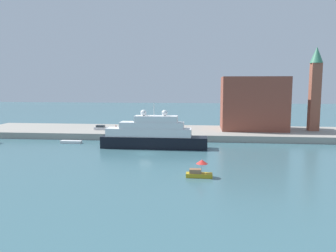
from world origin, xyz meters
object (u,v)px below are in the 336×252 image
Objects in this scene: work_barge at (71,142)px; bell_tower at (315,85)px; person_figure at (116,128)px; harbor_building at (253,103)px; mooring_bollard at (174,133)px; parked_car at (101,128)px; small_motorboat at (199,171)px; large_yacht at (153,135)px.

bell_tower is at bearing 15.39° from work_barge.
person_figure is (-56.72, -6.77, -12.26)m from bell_tower.
bell_tower is 58.42m from person_figure.
mooring_bollard is at bearing -151.00° from harbor_building.
parked_car is (-44.77, -5.66, -7.18)m from harbor_building.
bell_tower reaches higher than small_motorboat.
work_barge is at bearing -165.89° from mooring_bollard.
person_figure reaches higher than mooring_bollard.
bell_tower is (32.37, 46.56, 13.70)m from small_motorboat.
work_barge is 0.23× the size of bell_tower.
parked_car reaches higher than small_motorboat.
person_figure is (-13.01, 15.53, -0.55)m from large_yacht.
bell_tower reaches higher than harbor_building.
large_yacht is 20.26m from person_figure.
mooring_bollard is (17.17, -4.74, -0.38)m from person_figure.
work_barge is 14.05m from parked_car.
large_yacht is 1.35× the size of harbor_building.
person_figure is at bearing -173.19° from bell_tower.
bell_tower is at bearing 16.23° from mooring_bollard.
bell_tower reaches higher than mooring_bollard.
small_motorboat is (11.33, -24.26, -1.99)m from large_yacht.
large_yacht is 25.26m from parked_car.
large_yacht reaches higher than small_motorboat.
harbor_building is 10.56× the size of person_figure.
work_barge is 69.59m from bell_tower.
person_figure is (5.09, -2.08, 0.22)m from parked_car.
mooring_bollard is (26.08, 6.55, 1.84)m from work_barge.
work_barge is 3.08× the size of person_figure.
small_motorboat is 4.88× the size of mooring_bollard.
large_yacht is at bearing -152.97° from bell_tower.
parked_car is (-61.80, -4.70, -12.48)m from bell_tower.
person_figure is at bearing 51.74° from work_barge.
person_figure is at bearing -22.19° from parked_car.
person_figure is at bearing 129.95° from large_yacht.
harbor_building reaches higher than mooring_bollard.
person_figure reaches higher than parked_car.
bell_tower is at bearing -3.24° from harbor_building.
person_figure is (-39.68, -7.73, -6.96)m from harbor_building.
large_yacht is 6.32× the size of parked_car.
parked_car is at bearing -172.80° from harbor_building.
bell_tower is (65.62, 18.07, 14.48)m from work_barge.
harbor_building is at bearing 29.00° from mooring_bollard.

